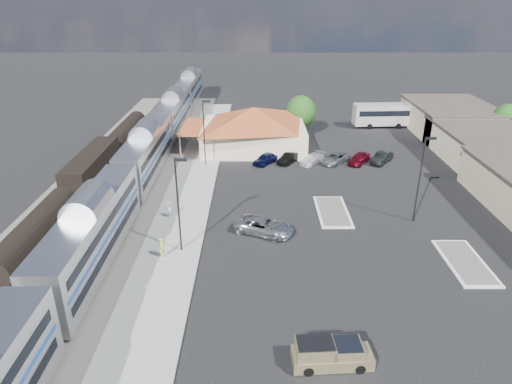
{
  "coord_description": "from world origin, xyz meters",
  "views": [
    {
      "loc": [
        -4.28,
        -41.78,
        21.74
      ],
      "look_at": [
        -4.21,
        1.05,
        2.8
      ],
      "focal_mm": 32.0,
      "sensor_mm": 36.0,
      "label": 1
    }
  ],
  "objects_px": {
    "station_depot": "(253,128)",
    "pickup_truck": "(332,354)",
    "coach_bus": "(390,114)",
    "suv": "(264,226)"
  },
  "relations": [
    {
      "from": "suv",
      "to": "coach_bus",
      "type": "xyz_separation_m",
      "value": [
        22.41,
        38.18,
        1.51
      ]
    },
    {
      "from": "station_depot",
      "to": "pickup_truck",
      "type": "distance_m",
      "value": 44.07
    },
    {
      "from": "suv",
      "to": "coach_bus",
      "type": "distance_m",
      "value": 44.3
    },
    {
      "from": "pickup_truck",
      "to": "coach_bus",
      "type": "xyz_separation_m",
      "value": [
        18.44,
        55.24,
        1.49
      ]
    },
    {
      "from": "pickup_truck",
      "to": "suv",
      "type": "height_order",
      "value": "pickup_truck"
    },
    {
      "from": "pickup_truck",
      "to": "suv",
      "type": "bearing_deg",
      "value": 9.72
    },
    {
      "from": "station_depot",
      "to": "coach_bus",
      "type": "distance_m",
      "value": 26.23
    },
    {
      "from": "pickup_truck",
      "to": "suv",
      "type": "relative_size",
      "value": 0.9
    },
    {
      "from": "station_depot",
      "to": "suv",
      "type": "bearing_deg",
      "value": -87.56
    },
    {
      "from": "suv",
      "to": "station_depot",
      "type": "bearing_deg",
      "value": 26.58
    }
  ]
}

